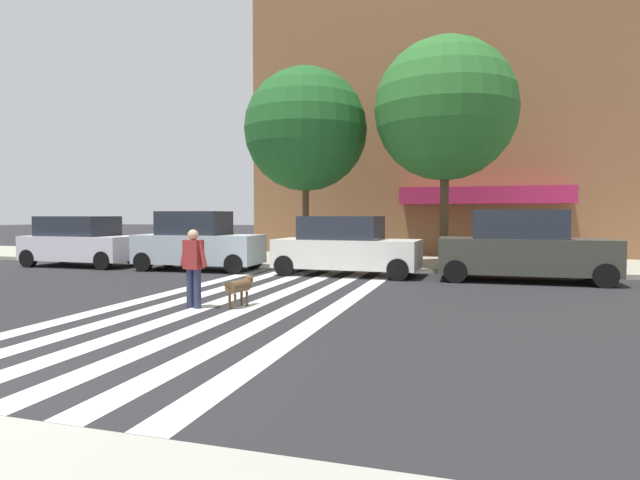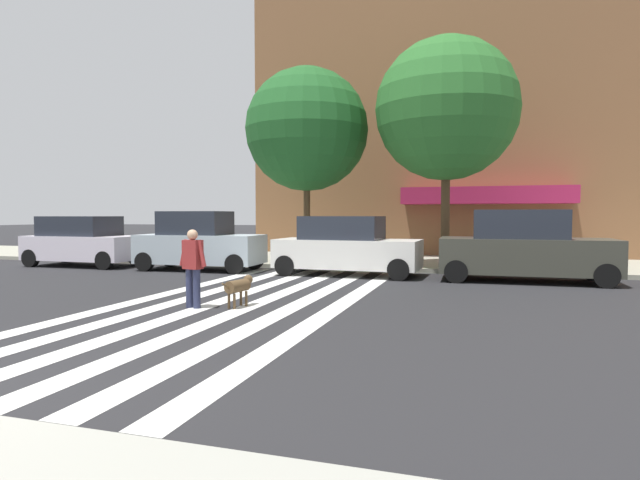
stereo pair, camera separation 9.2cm
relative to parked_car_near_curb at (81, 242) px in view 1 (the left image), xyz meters
name	(u,v)px [view 1 (the left image)]	position (x,y,z in m)	size (l,w,h in m)	color
ground_plane	(209,300)	(8.47, -5.66, -0.93)	(160.00, 160.00, 0.00)	#232326
sidewalk_far	(328,260)	(8.47, 4.32, -0.86)	(80.00, 6.00, 0.15)	#9D9C89
crosswalk_stripes	(241,302)	(9.28, -5.66, -0.93)	(4.95, 13.37, 0.01)	silver
parked_car_near_curb	(81,242)	(0.00, 0.00, 0.00)	(4.26, 2.01, 1.89)	silver
parked_car_behind_first	(198,243)	(4.96, 0.00, 0.04)	(4.40, 2.04, 2.06)	#AEBDC6
parked_car_third_in_line	(345,247)	(10.27, 0.00, -0.02)	(4.65, 2.07, 1.90)	silver
parked_car_fourth_in_line	(523,248)	(15.60, 0.00, 0.06)	(4.85, 2.07, 2.09)	#3B3C32
street_tree_nearest	(306,130)	(8.08, 2.59, 4.21)	(4.62, 4.62, 7.31)	#4C3823
street_tree_middle	(445,110)	(13.22, 2.24, 4.60)	(4.85, 4.85, 7.82)	#4C3823
pedestrian_dog_walker	(193,264)	(8.67, -6.65, 0.00)	(0.71, 0.31, 1.64)	#282D4C
dog_on_leash	(240,286)	(9.54, -6.26, -0.49)	(0.37, 0.98, 0.65)	brown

